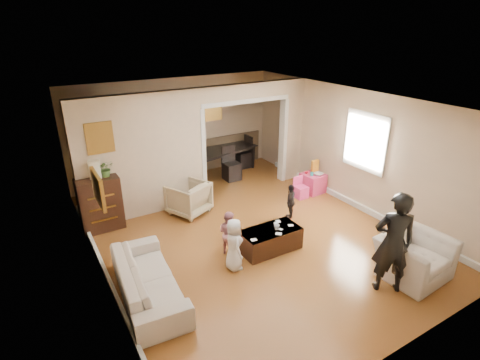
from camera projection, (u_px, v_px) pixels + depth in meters
floor at (245, 232)px, 7.48m from camera, size 7.00×7.00×0.00m
partition_left at (144, 156)px, 7.74m from camera, size 2.75×0.18×2.60m
partition_right at (291, 131)px, 9.57m from camera, size 0.55×0.18×2.60m
partition_header at (245, 91)px, 8.48m from camera, size 2.22×0.18×0.35m
window_pane at (366, 142)px, 7.85m from camera, size 0.03×0.95×1.10m
framed_art_partition at (100, 138)px, 7.06m from camera, size 0.45×0.03×0.55m
framed_art_sofa_wall at (98, 189)px, 5.02m from camera, size 0.03×0.55×0.40m
framed_art_alcove at (213, 109)px, 10.05m from camera, size 0.45×0.03×0.55m
sofa at (148, 279)px, 5.63m from camera, size 0.97×2.09×0.59m
armchair_back at (188, 198)px, 8.09m from camera, size 1.01×1.02×0.71m
armchair_front at (414, 257)px, 6.07m from camera, size 1.12×0.99×0.69m
dresser at (100, 204)px, 7.40m from camera, size 0.80×0.45×1.10m
table_lamp at (95, 170)px, 7.12m from camera, size 0.22×0.22×0.36m
potted_plant at (106, 168)px, 7.22m from camera, size 0.30×0.26×0.33m
coffee_table at (270, 239)px, 6.83m from camera, size 1.10×0.56×0.41m
coffee_cup at (277, 227)px, 6.73m from camera, size 0.10×0.10×0.09m
play_table at (313, 183)px, 9.14m from camera, size 0.53×0.53×0.47m
cereal_box at (315, 166)px, 9.13m from camera, size 0.21×0.09×0.30m
cyan_cup at (312, 174)px, 8.95m from camera, size 0.08×0.08×0.08m
toy_block at (306, 172)px, 9.08m from camera, size 0.10×0.09×0.05m
play_bowl at (318, 174)px, 8.97m from camera, size 0.24×0.24×0.05m
dining_table at (220, 160)px, 10.34m from camera, size 2.11×1.43×0.68m
adult_person at (393, 243)px, 5.57m from camera, size 0.73×0.67×1.66m
child_kneel_a at (234, 245)px, 6.20m from camera, size 0.37×0.50×0.92m
child_kneel_b at (229, 233)px, 6.65m from camera, size 0.43×0.48×0.83m
child_toddler at (291, 202)px, 7.84m from camera, size 0.47×0.44×0.78m
craft_papers at (276, 229)px, 6.76m from camera, size 0.97×0.49×0.00m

